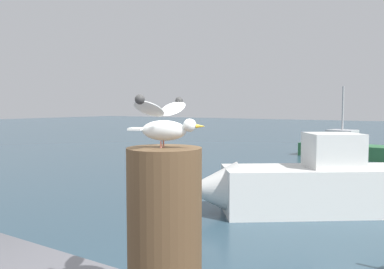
# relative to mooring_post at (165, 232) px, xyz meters

# --- Properties ---
(mooring_post) EXTENTS (0.37, 0.37, 0.85)m
(mooring_post) POSITION_rel_mooring_post_xyz_m (0.00, 0.00, 0.00)
(mooring_post) COLOR #4C3823
(mooring_post) RESTS_ON harbor_quay
(seagull) EXTENTS (0.39, 0.56, 0.26)m
(seagull) POSITION_rel_mooring_post_xyz_m (0.00, 0.00, 0.55)
(seagull) COLOR #C66E60
(seagull) RESTS_ON mooring_post
(boat_green) EXTENTS (5.22, 1.88, 3.29)m
(boat_green) POSITION_rel_mooring_post_xyz_m (-1.86, 16.16, -1.21)
(boat_green) COLOR #2D6B3D
(boat_green) RESTS_ON ground_plane
(boat_white) EXTENTS (4.47, 3.76, 1.67)m
(boat_white) POSITION_rel_mooring_post_xyz_m (-1.49, 6.42, -1.01)
(boat_white) COLOR silver
(boat_white) RESTS_ON ground_plane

